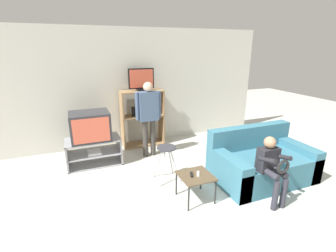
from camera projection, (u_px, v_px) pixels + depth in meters
The scene contains 12 objects.
wall_back at pixel (133, 88), 5.51m from camera, with size 6.40×0.06×2.60m.
tv_stand at pixel (94, 152), 4.72m from camera, with size 1.01×0.56×0.51m.
television_main at pixel (90, 126), 4.55m from camera, with size 0.71×0.57×0.53m.
media_shelf at pixel (142, 118), 5.53m from camera, with size 0.95×0.38×1.28m.
television_flat at pixel (141, 80), 5.27m from camera, with size 0.57×0.20×0.48m.
folding_stool at pixel (167, 154), 4.06m from camera, with size 0.39×0.36×0.61m.
snack_table at pixel (196, 178), 3.56m from camera, with size 0.48×0.48×0.40m.
remote_control_black at pixel (192, 174), 3.54m from camera, with size 0.04×0.14×0.02m, color black.
remote_control_white at pixel (198, 174), 3.56m from camera, with size 0.04×0.14×0.02m, color silver.
couch at pixel (261, 163), 4.18m from camera, with size 1.65×0.98×0.85m.
person_standing_adult at pixel (149, 113), 4.87m from camera, with size 0.53×0.20×1.54m.
person_seated_child at pixel (272, 164), 3.47m from camera, with size 0.33×0.43×0.98m.
Camera 1 is at (-1.27, -1.57, 2.18)m, focal length 26.00 mm.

